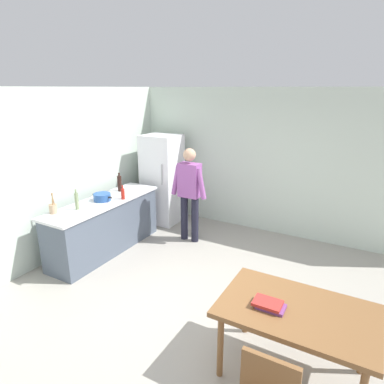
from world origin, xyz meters
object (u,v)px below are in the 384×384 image
at_px(refrigerator, 162,179).
at_px(bottle_sauce_red, 123,194).
at_px(utensil_jar, 53,208).
at_px(bottle_vinegar_tall, 77,201).
at_px(bottle_wine_dark, 120,183).
at_px(book_stack, 269,305).
at_px(cooking_pot, 102,197).
at_px(person, 189,189).
at_px(dining_table, 296,316).

height_order(refrigerator, bottle_sauce_red, refrigerator).
xyz_separation_m(utensil_jar, bottle_vinegar_tall, (0.17, 0.30, 0.06)).
xyz_separation_m(bottle_wine_dark, book_stack, (3.28, -1.76, -0.27)).
relative_size(bottle_vinegar_tall, book_stack, 1.11).
relative_size(utensil_jar, book_stack, 1.11).
bearing_deg(cooking_pot, person, 44.39).
distance_m(refrigerator, person, 1.10).
xyz_separation_m(refrigerator, dining_table, (3.30, -2.70, -0.23)).
bearing_deg(bottle_sauce_red, cooking_pot, -138.59).
bearing_deg(bottle_vinegar_tall, cooking_pot, 85.66).
bearing_deg(bottle_sauce_red, person, 45.26).
bearing_deg(book_stack, person, 133.24).
bearing_deg(bottle_vinegar_tall, dining_table, -9.93).
distance_m(refrigerator, dining_table, 4.27).
bearing_deg(utensil_jar, bottle_vinegar_tall, 59.70).
bearing_deg(person, bottle_sauce_red, -134.74).
bearing_deg(bottle_wine_dark, book_stack, -28.22).
distance_m(person, bottle_vinegar_tall, 1.90).
bearing_deg(bottle_vinegar_tall, bottle_sauce_red, 68.09).
bearing_deg(bottle_vinegar_tall, person, 54.41).
xyz_separation_m(dining_table, cooking_pot, (-3.42, 1.10, 0.29)).
distance_m(bottle_sauce_red, book_stack, 3.27).
distance_m(utensil_jar, bottle_sauce_red, 1.12).
bearing_deg(utensil_jar, cooking_pot, 75.11).
relative_size(bottle_sauce_red, bottle_wine_dark, 0.71).
bearing_deg(bottle_vinegar_tall, book_stack, -12.46).
bearing_deg(bottle_wine_dark, person, 22.89).
xyz_separation_m(person, book_stack, (2.12, -2.25, -0.20)).
distance_m(refrigerator, utensil_jar, 2.42).
height_order(dining_table, utensil_jar, utensil_jar).
relative_size(dining_table, bottle_sauce_red, 5.83).
height_order(dining_table, cooking_pot, cooking_pot).
xyz_separation_m(person, dining_table, (2.35, -2.15, -0.31)).
distance_m(bottle_sauce_red, bottle_vinegar_tall, 0.78).
relative_size(refrigerator, bottle_wine_dark, 5.29).
xyz_separation_m(bottle_sauce_red, book_stack, (2.93, -1.43, -0.22)).
relative_size(cooking_pot, book_stack, 1.38).
bearing_deg(cooking_pot, bottle_sauce_red, 41.41).
distance_m(refrigerator, bottle_wine_dark, 1.08).
bearing_deg(book_stack, cooking_pot, 159.18).
bearing_deg(utensil_jar, bottle_sauce_red, 65.51).
bearing_deg(cooking_pot, refrigerator, 85.86).
relative_size(bottle_wine_dark, bottle_vinegar_tall, 1.06).
distance_m(bottle_vinegar_tall, book_stack, 3.31).
distance_m(dining_table, book_stack, 0.28).
bearing_deg(refrigerator, utensil_jar, -97.79).
distance_m(dining_table, bottle_vinegar_tall, 3.52).
height_order(cooking_pot, bottle_sauce_red, bottle_sauce_red).
height_order(person, book_stack, person).
bearing_deg(book_stack, dining_table, 25.15).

